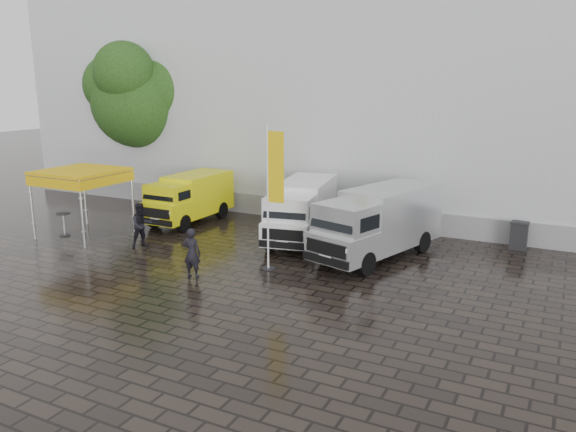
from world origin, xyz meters
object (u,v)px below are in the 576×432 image
(van_silver, at_px, (378,224))
(person_tent, at_px, (142,225))
(van_yellow, at_px, (189,199))
(canopy_tent, at_px, (80,174))
(flagpole, at_px, (272,191))
(van_white, at_px, (302,212))
(wheelie_bin, at_px, (519,235))
(cocktail_table, at_px, (64,224))
(person_front, at_px, (192,253))

(van_silver, bearing_deg, person_tent, -145.49)
(van_yellow, distance_m, canopy_tent, 5.04)
(van_yellow, bearing_deg, flagpole, -31.88)
(van_white, xyz_separation_m, canopy_tent, (-8.69, -3.65, 1.48))
(van_white, xyz_separation_m, person_tent, (-5.30, -3.83, -0.32))
(wheelie_bin, distance_m, person_tent, 15.09)
(van_white, bearing_deg, van_silver, -25.76)
(flagpole, bearing_deg, van_white, 101.04)
(canopy_tent, bearing_deg, cocktail_table, -150.22)
(canopy_tent, height_order, person_tent, canopy_tent)
(van_yellow, bearing_deg, canopy_tent, -123.16)
(flagpole, relative_size, person_front, 2.95)
(wheelie_bin, distance_m, person_front, 12.89)
(van_silver, distance_m, person_front, 6.99)
(person_front, bearing_deg, flagpole, -144.28)
(van_silver, height_order, wheelie_bin, van_silver)
(van_silver, xyz_separation_m, person_front, (-4.90, -4.97, -0.44))
(wheelie_bin, height_order, person_tent, person_tent)
(person_front, xyz_separation_m, person_tent, (-4.02, 2.09, 0.03))
(canopy_tent, relative_size, cocktail_table, 3.10)
(wheelie_bin, relative_size, person_front, 0.65)
(canopy_tent, bearing_deg, van_silver, 12.34)
(van_yellow, xyz_separation_m, van_silver, (9.66, -1.29, 0.18))
(van_silver, relative_size, flagpole, 1.18)
(canopy_tent, height_order, person_front, canopy_tent)
(van_white, xyz_separation_m, van_silver, (3.62, -0.95, 0.09))
(flagpole, relative_size, wheelie_bin, 4.55)
(van_silver, bearing_deg, wheelie_bin, 54.50)
(van_yellow, distance_m, van_white, 6.05)
(van_white, bearing_deg, canopy_tent, -168.23)
(person_front, bearing_deg, wheelie_bin, -145.83)
(cocktail_table, bearing_deg, van_white, 23.35)
(cocktail_table, height_order, person_tent, person_tent)
(van_silver, distance_m, wheelie_bin, 5.98)
(canopy_tent, height_order, flagpole, flagpole)
(cocktail_table, xyz_separation_m, person_tent, (4.14, 0.24, 0.40))
(person_tent, bearing_deg, cocktail_table, 121.93)
(cocktail_table, bearing_deg, flagpole, 0.55)
(van_silver, relative_size, cocktail_table, 6.01)
(canopy_tent, bearing_deg, van_white, 22.76)
(wheelie_bin, bearing_deg, person_front, -138.21)
(van_yellow, distance_m, flagpole, 8.25)
(canopy_tent, relative_size, person_front, 1.79)
(van_yellow, xyz_separation_m, van_white, (6.04, -0.34, 0.10))
(canopy_tent, xyz_separation_m, cocktail_table, (-0.75, -0.43, -2.19))
(van_white, distance_m, wheelie_bin, 8.75)
(van_silver, relative_size, person_front, 3.48)
(cocktail_table, bearing_deg, canopy_tent, 29.78)
(canopy_tent, xyz_separation_m, person_tent, (3.39, -0.18, -1.79))
(person_tent, bearing_deg, van_white, -25.58)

